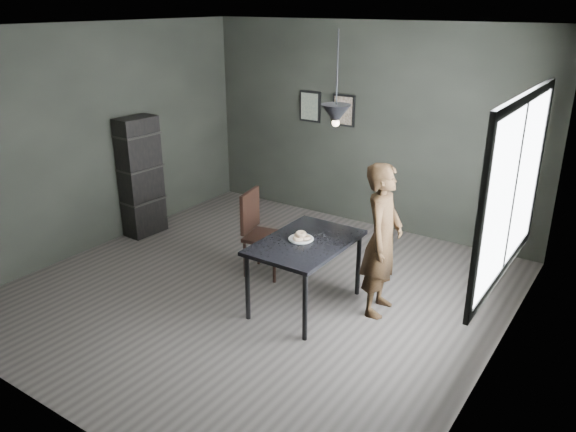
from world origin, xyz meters
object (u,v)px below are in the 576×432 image
Objects in this scene: woman at (382,240)px; wood_chair at (259,227)px; shelf_unit at (141,177)px; cafe_table at (306,248)px; white_plate at (301,240)px; pendant_lamp at (336,114)px.

woman is 1.59× the size of wood_chair.
cafe_table is at bearing -5.90° from shelf_unit.
shelf_unit is at bearing 170.72° from white_plate.
woman is 1.84× the size of pendant_lamp.
woman is 0.98× the size of shelf_unit.
cafe_table is 1.20× the size of wood_chair.
cafe_table is at bearing -34.88° from wood_chair.
shelf_unit reaches higher than woman.
woman is 1.35m from pendant_lamp.
pendant_lamp reaches higher than shelf_unit.
wood_chair is at bearing 81.76° from woman.
cafe_table is 5.22× the size of white_plate.
wood_chair is 2.05m from shelf_unit.
pendant_lamp reaches higher than cafe_table.
cafe_table is 2.96m from shelf_unit.
woman reaches higher than white_plate.
wood_chair is (-0.83, 0.39, -0.19)m from white_plate.
white_plate is 0.14× the size of woman.
woman is at bearing 1.38° from shelf_unit.
cafe_table is at bearing 13.84° from white_plate.
shelf_unit reaches higher than wood_chair.
shelf_unit is at bearing 173.57° from pendant_lamp.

